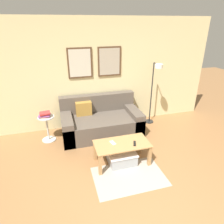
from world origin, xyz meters
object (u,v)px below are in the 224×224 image
Objects in this scene: storage_bin at (121,157)px; floor_lamp at (155,85)px; couch at (101,121)px; book_stack at (45,115)px; side_table at (47,126)px; remote_control at (135,143)px; cell_phone at (113,143)px; coffee_table at (122,147)px.

floor_lamp is at bearing 45.25° from storage_bin.
couch is 1.22m from storage_bin.
couch is 1.26m from book_stack.
book_stack is at bearing -178.96° from couch.
storage_bin is at bearing -41.83° from side_table.
couch is 1.34m from remote_control.
side_table is 4.11× the size of cell_phone.
side_table is at bearing 138.17° from storage_bin.
book_stack reaches higher than coffee_table.
floor_lamp reaches higher than cell_phone.
side_table is (-2.55, -0.07, -0.69)m from floor_lamp.
floor_lamp is (1.23, 1.26, 0.70)m from coffee_table.
side_table is at bearing 12.25° from book_stack.
cell_phone reaches higher than storage_bin.
book_stack is 2.01m from remote_control.
storage_bin is at bearing 178.08° from remote_control.
side_table is (-1.32, 1.19, 0.01)m from coffee_table.
couch is at bearing 0.92° from side_table.
side_table is at bearing 122.47° from cell_phone.
storage_bin is at bearing 108.61° from coffee_table.
storage_bin is at bearing -30.28° from cell_phone.
coffee_table is 1.78m from side_table.
cell_phone is (1.18, -1.13, -0.21)m from book_stack.
cell_phone is at bearing -91.65° from couch.
coffee_table is at bearing -179.93° from remote_control.
side_table is 0.29m from book_stack.
floor_lamp is 2.60m from book_stack.
cell_phone is (-0.03, -1.15, 0.14)m from couch.
storage_bin is (-0.00, 0.01, -0.22)m from coffee_table.
cell_phone is at bearing -44.20° from side_table.
coffee_table is 1.73× the size of side_table.
side_table is 2.24× the size of book_stack.
book_stack is (-1.21, -0.02, 0.34)m from couch.
couch is 1.55m from floor_lamp.
book_stack is (-2.56, -0.07, -0.41)m from floor_lamp.
book_stack is (-1.33, 1.19, 0.29)m from coffee_table.
floor_lamp reaches higher than book_stack.
coffee_table is 1.93× the size of storage_bin.
remote_control is 1.07× the size of cell_phone.
side_table reaches higher than storage_bin.
couch is at bearing 95.80° from coffee_table.
couch is 1.21m from coffee_table.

